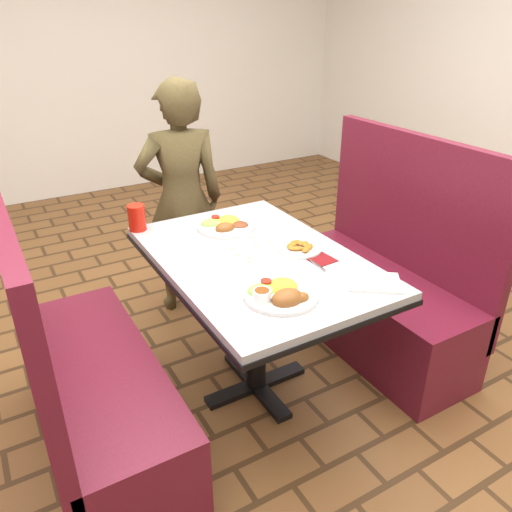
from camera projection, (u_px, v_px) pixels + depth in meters
name	position (u px, v px, depth m)	size (l,w,h in m)	color
dining_table	(256.00, 275.00, 2.26)	(0.81, 1.21, 0.75)	#ABADB0
booth_bench_left	(88.00, 391.00, 2.05)	(0.47, 1.20, 1.17)	maroon
booth_bench_right	(380.00, 292.00, 2.77)	(0.47, 1.20, 1.17)	maroon
diner_person	(182.00, 201.00, 2.97)	(0.52, 0.34, 1.42)	brown
near_dinner_plate	(280.00, 290.00, 1.89)	(0.29, 0.29, 0.09)	white
far_dinner_plate	(225.00, 223.00, 2.50)	(0.29, 0.29, 0.07)	white
plantain_plate	(300.00, 248.00, 2.27)	(0.20, 0.20, 0.03)	white
maroon_napkin	(321.00, 259.00, 2.19)	(0.11, 0.11, 0.00)	maroon
spoon_utensil	(317.00, 265.00, 2.13)	(0.01, 0.12, 0.00)	silver
red_tumbler	(137.00, 218.00, 2.46)	(0.09, 0.09, 0.13)	red
paper_napkin	(374.00, 282.00, 1.99)	(0.21, 0.16, 0.01)	white
knife_utensil	(299.00, 296.00, 1.90)	(0.01, 0.16, 0.00)	silver
fork_utensil	(279.00, 303.00, 1.85)	(0.01, 0.14, 0.00)	silver
lettuce_shreds	(257.00, 249.00, 2.28)	(0.28, 0.32, 0.00)	#8AB94A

